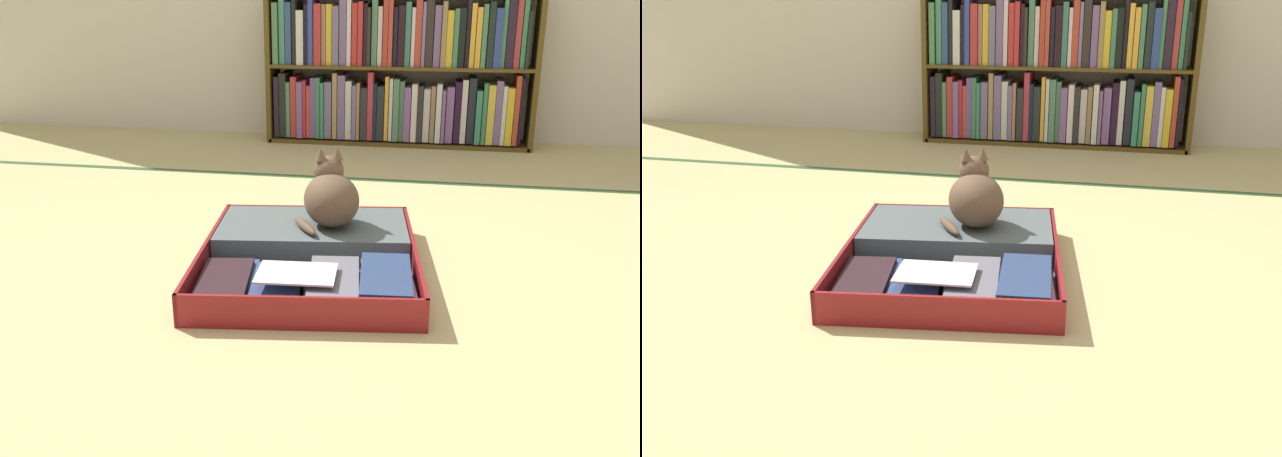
{
  "view_description": "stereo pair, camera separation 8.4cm",
  "coord_description": "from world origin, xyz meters",
  "views": [
    {
      "loc": [
        0.3,
        -1.91,
        0.87
      ],
      "look_at": [
        -0.07,
        0.06,
        0.17
      ],
      "focal_mm": 37.09,
      "sensor_mm": 36.0,
      "label": 1
    },
    {
      "loc": [
        0.38,
        -1.89,
        0.87
      ],
      "look_at": [
        -0.07,
        0.06,
        0.17
      ],
      "focal_mm": 37.09,
      "sensor_mm": 36.0,
      "label": 2
    }
  ],
  "objects": [
    {
      "name": "ground_plane",
      "position": [
        0.0,
        0.0,
        0.0
      ],
      "size": [
        10.0,
        10.0,
        0.0
      ],
      "primitive_type": "plane",
      "color": "#C4B97C"
    },
    {
      "name": "tatami_border",
      "position": [
        0.0,
        1.32,
        0.0
      ],
      "size": [
        4.8,
        0.05,
        0.0
      ],
      "color": "#31532E",
      "rests_on": "ground_plane"
    },
    {
      "name": "bookshelf",
      "position": [
        0.01,
        2.24,
        0.45
      ],
      "size": [
        1.63,
        0.28,
        0.95
      ],
      "color": "#534117",
      "rests_on": "ground_plane"
    },
    {
      "name": "open_suitcase",
      "position": [
        -0.11,
        0.15,
        0.04
      ],
      "size": [
        0.81,
        0.93,
        0.1
      ],
      "color": "maroon",
      "rests_on": "ground_plane"
    },
    {
      "name": "black_cat",
      "position": [
        -0.08,
        0.31,
        0.2
      ],
      "size": [
        0.28,
        0.31,
        0.27
      ],
      "color": "brown",
      "rests_on": "open_suitcase"
    }
  ]
}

